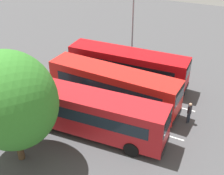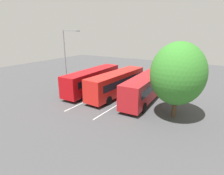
{
  "view_description": "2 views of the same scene",
  "coord_description": "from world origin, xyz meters",
  "views": [
    {
      "loc": [
        9.45,
        -19.43,
        14.32
      ],
      "look_at": [
        0.68,
        -0.44,
        1.86
      ],
      "focal_mm": 47.95,
      "sensor_mm": 36.0,
      "label": 1
    },
    {
      "loc": [
        -20.6,
        -12.03,
        8.51
      ],
      "look_at": [
        -0.94,
        -0.22,
        1.54
      ],
      "focal_mm": 29.36,
      "sensor_mm": 36.0,
      "label": 2
    }
  ],
  "objects": [
    {
      "name": "lane_stripe_inner_left",
      "position": [
        0.0,
        1.99,
        0.0
      ],
      "size": [
        14.49,
        0.58,
        0.01
      ],
      "primitive_type": "cube",
      "rotation": [
        0.0,
        0.0,
        -0.03
      ],
      "color": "silver",
      "rests_on": "ground"
    },
    {
      "name": "bus_far_left",
      "position": [
        0.75,
        -4.21,
        1.8
      ],
      "size": [
        11.29,
        2.81,
        3.24
      ],
      "rotation": [
        0.0,
        0.0,
        0.03
      ],
      "color": "#AD191E",
      "rests_on": "ground"
    },
    {
      "name": "ground_plane",
      "position": [
        0.0,
        0.0,
        0.0
      ],
      "size": [
        70.36,
        70.36,
        0.0
      ],
      "primitive_type": "plane",
      "color": "#424244"
    },
    {
      "name": "street_lamp",
      "position": [
        -0.85,
        7.68,
        5.05
      ],
      "size": [
        0.48,
        2.82,
        8.81
      ],
      "rotation": [
        0.0,
        0.0,
        -1.46
      ],
      "color": "gray",
      "rests_on": "ground"
    },
    {
      "name": "lane_stripe_outer_left",
      "position": [
        0.0,
        -1.99,
        0.0
      ],
      "size": [
        14.49,
        0.58,
        0.01
      ],
      "primitive_type": "cube",
      "rotation": [
        0.0,
        0.0,
        -0.03
      ],
      "color": "silver",
      "rests_on": "ground"
    },
    {
      "name": "depot_tree",
      "position": [
        -2.24,
        -8.53,
        4.59
      ],
      "size": [
        5.94,
        5.34,
        7.71
      ],
      "color": "#4C3823",
      "rests_on": "ground"
    },
    {
      "name": "pedestrian",
      "position": [
        7.0,
        0.02,
        1.08
      ],
      "size": [
        0.45,
        0.45,
        1.82
      ],
      "rotation": [
        0.0,
        0.0,
        2.46
      ],
      "color": "#232833",
      "rests_on": "ground"
    },
    {
      "name": "bus_center_left",
      "position": [
        0.64,
        -0.09,
        1.8
      ],
      "size": [
        11.35,
        3.14,
        3.24
      ],
      "rotation": [
        0.0,
        0.0,
        -0.07
      ],
      "color": "red",
      "rests_on": "ground"
    },
    {
      "name": "bus_center_right",
      "position": [
        0.33,
        3.82,
        1.8
      ],
      "size": [
        11.25,
        2.67,
        3.24
      ],
      "rotation": [
        0.0,
        0.0,
        0.01
      ],
      "color": "#B70C11",
      "rests_on": "ground"
    }
  ]
}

